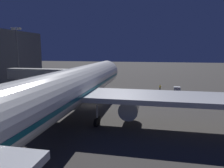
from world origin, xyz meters
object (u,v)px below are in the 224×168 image
(ground_crew_by_belt_loader, at_px, (160,87))
(apron_floodlight_mast, at_px, (18,54))
(airliner_at_gate, at_px, (69,90))
(jet_bridge, at_px, (54,74))
(traffic_cone_nose_port, at_px, (116,90))
(traffic_cone_nose_starboard, at_px, (101,89))
(baggage_container_near_belt, at_px, (177,90))

(ground_crew_by_belt_loader, bearing_deg, apron_floodlight_mast, 8.17)
(airliner_at_gate, relative_size, ground_crew_by_belt_loader, 33.99)
(jet_bridge, relative_size, apron_floodlight_mast, 1.17)
(ground_crew_by_belt_loader, distance_m, traffic_cone_nose_port, 12.30)
(jet_bridge, bearing_deg, apron_floodlight_mast, -26.75)
(apron_floodlight_mast, distance_m, traffic_cone_nose_starboard, 25.53)
(baggage_container_near_belt, distance_m, ground_crew_by_belt_loader, 4.91)
(airliner_at_gate, height_order, apron_floodlight_mast, airliner_at_gate)
(jet_bridge, relative_size, traffic_cone_nose_starboard, 37.08)
(traffic_cone_nose_starboard, bearing_deg, airliner_at_gate, 94.54)
(ground_crew_by_belt_loader, height_order, traffic_cone_nose_starboard, ground_crew_by_belt_loader)
(apron_floodlight_mast, bearing_deg, airliner_at_gate, 136.39)
(apron_floodlight_mast, relative_size, traffic_cone_nose_port, 31.67)
(airliner_at_gate, bearing_deg, ground_crew_by_belt_loader, -115.42)
(apron_floodlight_mast, xyz_separation_m, traffic_cone_nose_starboard, (-23.30, -3.41, -9.87))
(baggage_container_near_belt, distance_m, traffic_cone_nose_starboard, 20.76)
(apron_floodlight_mast, bearing_deg, jet_bridge, 153.25)
(jet_bridge, relative_size, ground_crew_by_belt_loader, 11.87)
(jet_bridge, distance_m, baggage_container_near_belt, 31.80)
(apron_floodlight_mast, xyz_separation_m, traffic_cone_nose_port, (-27.70, -3.41, -9.87))
(baggage_container_near_belt, bearing_deg, apron_floodlight_mast, 4.31)
(baggage_container_near_belt, relative_size, ground_crew_by_belt_loader, 0.98)
(jet_bridge, bearing_deg, traffic_cone_nose_starboard, -129.63)
(traffic_cone_nose_port, bearing_deg, ground_crew_by_belt_loader, -169.21)
(airliner_at_gate, distance_m, traffic_cone_nose_port, 28.26)
(apron_floodlight_mast, relative_size, baggage_container_near_belt, 10.33)
(airliner_at_gate, distance_m, baggage_container_near_belt, 33.58)
(baggage_container_near_belt, bearing_deg, airliner_at_gate, 56.11)
(traffic_cone_nose_port, distance_m, traffic_cone_nose_starboard, 4.40)
(apron_floodlight_mast, relative_size, ground_crew_by_belt_loader, 10.14)
(traffic_cone_nose_starboard, bearing_deg, jet_bridge, 50.37)
(airliner_at_gate, relative_size, baggage_container_near_belt, 34.62)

